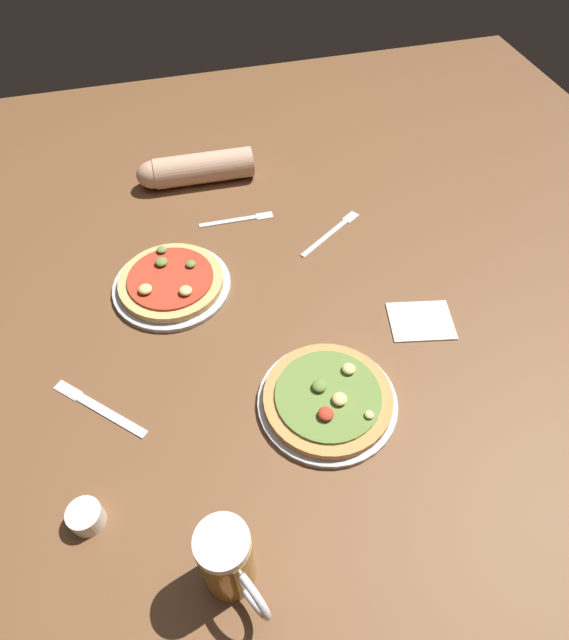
{
  "coord_description": "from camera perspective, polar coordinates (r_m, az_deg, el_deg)",
  "views": [
    {
      "loc": [
        -0.19,
        -0.72,
        0.93
      ],
      "look_at": [
        0.0,
        0.0,
        0.02
      ],
      "focal_mm": 30.22,
      "sensor_mm": 36.0,
      "label": 1
    }
  ],
  "objects": [
    {
      "name": "ground_plane",
      "position": [
        1.2,
        0.0,
        -1.05
      ],
      "size": [
        2.4,
        2.4,
        0.03
      ],
      "primitive_type": "cube",
      "color": "brown"
    },
    {
      "name": "pizza_plate_near",
      "position": [
        1.07,
        4.6,
        -8.37
      ],
      "size": [
        0.28,
        0.28,
        0.05
      ],
      "color": "#B2B2B7",
      "rests_on": "ground_plane"
    },
    {
      "name": "pizza_plate_far",
      "position": [
        1.28,
        -11.9,
        3.88
      ],
      "size": [
        0.28,
        0.28,
        0.05
      ],
      "color": "#B2B2B7",
      "rests_on": "ground_plane"
    },
    {
      "name": "beer_mug_dark",
      "position": [
        0.88,
        -5.95,
        -24.12
      ],
      "size": [
        0.09,
        0.14,
        0.17
      ],
      "color": "#9E6619",
      "rests_on": "ground_plane"
    },
    {
      "name": "ramekin_sauce",
      "position": [
        1.02,
        -20.29,
        -18.96
      ],
      "size": [
        0.06,
        0.06,
        0.04
      ],
      "primitive_type": "cylinder",
      "color": "silver",
      "rests_on": "ground_plane"
    },
    {
      "name": "napkin_folded",
      "position": [
        1.24,
        14.26,
        -0.04
      ],
      "size": [
        0.16,
        0.14,
        0.01
      ],
      "primitive_type": "cube",
      "rotation": [
        0.0,
        0.0,
        -0.21
      ],
      "color": "white",
      "rests_on": "ground_plane"
    },
    {
      "name": "fork_left",
      "position": [
        1.41,
        5.01,
        9.26
      ],
      "size": [
        0.19,
        0.14,
        0.01
      ],
      "color": "silver",
      "rests_on": "ground_plane"
    },
    {
      "name": "knife_right",
      "position": [
        1.13,
        -19.06,
        -8.78
      ],
      "size": [
        0.18,
        0.18,
        0.01
      ],
      "color": "silver",
      "rests_on": "ground_plane"
    },
    {
      "name": "fork_spare",
      "position": [
        1.45,
        -4.92,
        10.58
      ],
      "size": [
        0.2,
        0.03,
        0.01
      ],
      "color": "silver",
      "rests_on": "ground_plane"
    },
    {
      "name": "diner_arm",
      "position": [
        1.57,
        -9.75,
        15.44
      ],
      "size": [
        0.32,
        0.09,
        0.08
      ],
      "color": "tan",
      "rests_on": "ground_plane"
    }
  ]
}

